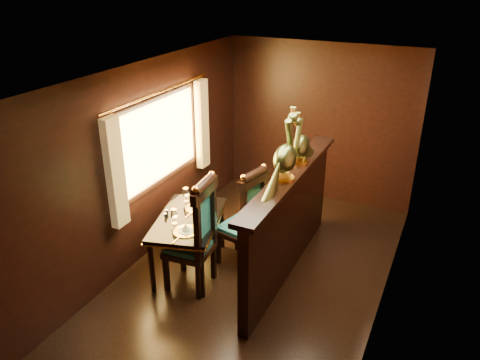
# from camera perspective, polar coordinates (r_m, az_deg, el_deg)

# --- Properties ---
(ground) EXTENTS (5.00, 5.00, 0.00)m
(ground) POSITION_cam_1_polar(r_m,az_deg,el_deg) (5.90, 1.64, -11.72)
(ground) COLOR black
(ground) RESTS_ON ground
(room_shell) EXTENTS (3.04, 5.04, 2.52)m
(room_shell) POSITION_cam_1_polar(r_m,az_deg,el_deg) (5.17, 1.07, 2.88)
(room_shell) COLOR black
(room_shell) RESTS_ON ground
(partition) EXTENTS (0.26, 2.70, 1.36)m
(partition) POSITION_cam_1_polar(r_m,az_deg,el_deg) (5.65, 5.96, -5.03)
(partition) COLOR black
(partition) RESTS_ON ground
(dining_table) EXTENTS (1.03, 1.37, 0.92)m
(dining_table) POSITION_cam_1_polar(r_m,az_deg,el_deg) (5.75, -6.34, -5.21)
(dining_table) COLOR black
(dining_table) RESTS_ON ground
(chair_left) EXTENTS (0.55, 0.58, 1.43)m
(chair_left) POSITION_cam_1_polar(r_m,az_deg,el_deg) (5.35, -5.02, -6.38)
(chair_left) COLOR black
(chair_left) RESTS_ON ground
(chair_right) EXTENTS (0.58, 0.60, 1.36)m
(chair_right) POSITION_cam_1_polar(r_m,az_deg,el_deg) (5.74, 0.98, -4.43)
(chair_right) COLOR black
(chair_right) RESTS_ON ground
(peacock_left) EXTENTS (0.25, 0.66, 0.78)m
(peacock_left) POSITION_cam_1_polar(r_m,az_deg,el_deg) (5.00, 5.58, 4.08)
(peacock_left) COLOR #1A4F33
(peacock_left) RESTS_ON partition
(peacock_right) EXTENTS (0.21, 0.57, 0.68)m
(peacock_right) POSITION_cam_1_polar(r_m,az_deg,el_deg) (5.48, 7.46, 5.28)
(peacock_right) COLOR #1A4F33
(peacock_right) RESTS_ON partition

